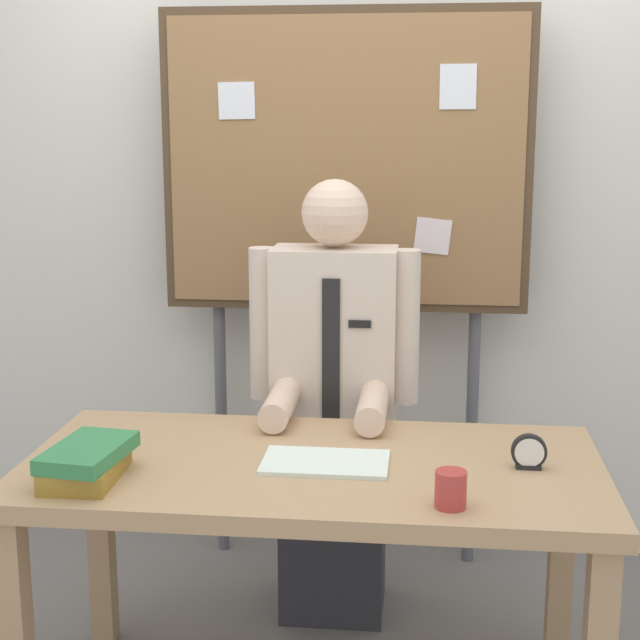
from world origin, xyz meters
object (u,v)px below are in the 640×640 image
Objects in this scene: desk at (313,495)px; open_notebook at (325,462)px; book_stack at (87,462)px; person at (334,418)px; bulletin_board at (345,171)px; coffee_mug at (451,489)px; desk_clock at (529,453)px.

desk is 4.62× the size of open_notebook.
open_notebook is at bearing 16.19° from book_stack.
book_stack is at bearing -125.24° from person.
desk is 0.11m from open_notebook.
bulletin_board reaches higher than coffee_mug.
desk is 16.63× the size of desk_clock.
book_stack and desk_clock have the same top height.
bulletin_board is at bearing 89.98° from person.
open_notebook is at bearing -28.43° from desk.
desk is at bearing 142.99° from coffee_mug.
desk_clock reaches higher than open_notebook.
desk_clock is at bearing 3.32° from open_notebook.
open_notebook is (0.04, -1.01, -0.71)m from bulletin_board.
open_notebook is 0.54m from desk_clock.
desk is at bearing -90.01° from bulletin_board.
coffee_mug reaches higher than open_notebook.
coffee_mug is (0.32, -0.25, 0.04)m from open_notebook.
person reaches higher than book_stack.
open_notebook is (0.04, -0.61, 0.07)m from person.
book_stack is 3.28× the size of coffee_mug.
desk is 1.06× the size of person.
desk is 0.59m from desk_clock.
desk is 17.28× the size of coffee_mug.
coffee_mug is at bearing -4.98° from book_stack.
bulletin_board is at bearing 120.25° from desk_clock.
open_notebook is at bearing -176.68° from desk_clock.
coffee_mug is (0.36, -1.26, -0.68)m from bulletin_board.
coffee_mug reaches higher than desk.
open_notebook is 3.74× the size of coffee_mug.
book_stack is at bearing -169.78° from desk_clock.
book_stack is 0.62m from open_notebook.
coffee_mug is at bearing -126.54° from desk_clock.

